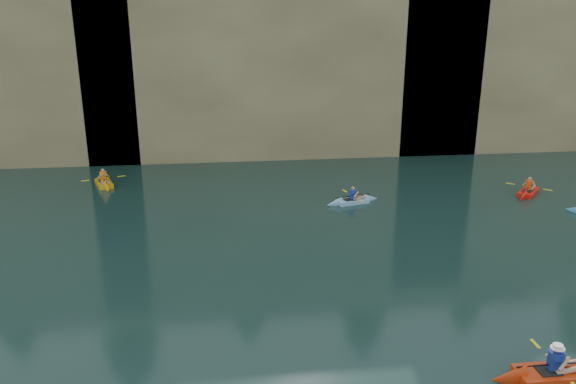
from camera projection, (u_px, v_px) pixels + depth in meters
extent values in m
plane|color=black|center=(316.00, 375.00, 14.25)|extent=(160.00, 160.00, 0.00)
cube|color=tan|center=(248.00, 51.00, 40.72)|extent=(70.00, 16.00, 12.00)
cube|color=tan|center=(287.00, 64.00, 34.06)|extent=(24.00, 2.40, 11.40)
cube|color=black|center=(190.00, 135.00, 34.01)|extent=(3.50, 1.00, 3.20)
cube|color=black|center=(414.00, 120.00, 35.44)|extent=(5.00, 1.00, 4.50)
cube|color=red|center=(553.00, 374.00, 14.03)|extent=(2.56, 0.82, 0.29)
cone|color=red|center=(508.00, 377.00, 13.91)|extent=(0.91, 0.77, 0.76)
cube|color=black|center=(548.00, 371.00, 13.98)|extent=(0.55, 0.48, 0.04)
cube|color=navy|center=(555.00, 361.00, 13.91)|extent=(0.33, 0.22, 0.48)
sphere|color=tan|center=(558.00, 348.00, 13.80)|extent=(0.20, 0.20, 0.20)
cylinder|color=black|center=(555.00, 364.00, 13.95)|extent=(2.03, 0.06, 0.04)
cube|color=yellow|center=(535.00, 344.00, 14.81)|extent=(0.08, 0.42, 0.02)
cylinder|color=white|center=(558.00, 347.00, 13.79)|extent=(0.35, 0.35, 0.10)
cube|color=red|center=(528.00, 192.00, 28.25)|extent=(2.10, 2.19, 0.25)
cone|color=red|center=(534.00, 186.00, 29.09)|extent=(1.05, 1.06, 0.67)
cone|color=red|center=(522.00, 197.00, 27.40)|extent=(1.05, 1.06, 0.67)
cube|color=black|center=(528.00, 191.00, 28.10)|extent=(0.68, 0.69, 0.04)
cube|color=#F04C14|center=(529.00, 185.00, 28.14)|extent=(0.35, 0.36, 0.45)
sphere|color=tan|center=(530.00, 179.00, 28.04)|extent=(0.19, 0.19, 0.19)
cylinder|color=black|center=(529.00, 187.00, 28.16)|extent=(1.38, 1.48, 0.04)
cube|color=yellow|center=(511.00, 184.00, 28.66)|extent=(0.36, 0.34, 0.02)
cube|color=yellow|center=(548.00, 190.00, 27.67)|extent=(0.36, 0.34, 0.02)
cube|color=gold|center=(104.00, 183.00, 29.61)|extent=(1.42, 2.28, 0.25)
cone|color=gold|center=(108.00, 188.00, 28.75)|extent=(0.92, 0.96, 0.70)
cone|color=gold|center=(101.00, 178.00, 30.48)|extent=(0.92, 0.96, 0.70)
cube|color=black|center=(103.00, 181.00, 29.71)|extent=(0.60, 0.67, 0.04)
cube|color=orange|center=(103.00, 177.00, 29.50)|extent=(0.30, 0.37, 0.47)
sphere|color=tan|center=(103.00, 170.00, 29.40)|extent=(0.20, 0.20, 0.20)
cylinder|color=black|center=(104.00, 178.00, 29.53)|extent=(0.74, 1.94, 0.04)
cube|color=yellow|center=(121.00, 176.00, 29.93)|extent=(0.42, 0.22, 0.02)
cube|color=yellow|center=(85.00, 181.00, 29.13)|extent=(0.42, 0.22, 0.02)
cube|color=#8EC1ED|center=(352.00, 201.00, 26.91)|extent=(2.20, 1.17, 0.23)
cone|color=#8EC1ED|center=(371.00, 198.00, 27.26)|extent=(0.88, 0.80, 0.63)
cone|color=#8EC1ED|center=(334.00, 203.00, 26.56)|extent=(0.88, 0.80, 0.63)
cube|color=black|center=(350.00, 200.00, 26.83)|extent=(0.63, 0.52, 0.04)
cube|color=#1B3099|center=(353.00, 194.00, 26.81)|extent=(0.32, 0.25, 0.42)
sphere|color=tan|center=(353.00, 188.00, 26.72)|extent=(0.18, 0.18, 0.18)
cylinder|color=black|center=(353.00, 196.00, 26.83)|extent=(1.80, 0.51, 0.04)
cube|color=yellow|center=(345.00, 191.00, 27.56)|extent=(0.19, 0.43, 0.02)
cube|color=yellow|center=(361.00, 201.00, 26.10)|extent=(0.19, 0.43, 0.02)
cone|color=#46B0F0|center=(576.00, 210.00, 25.60)|extent=(1.18, 1.19, 0.74)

